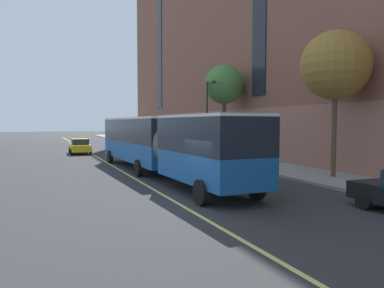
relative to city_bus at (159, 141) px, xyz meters
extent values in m
plane|color=#303033|center=(-0.23, -8.14, -2.06)|extent=(260.00, 260.00, 0.00)
cube|color=gray|center=(8.40, -5.14, -1.98)|extent=(4.39, 160.00, 0.15)
cube|color=#1E232B|center=(10.55, 33.11, 15.59)|extent=(0.10, 2.00, 24.38)
cube|color=#19569E|center=(-0.12, 3.74, -0.81)|extent=(2.91, 12.29, 1.26)
cube|color=black|center=(-0.12, 3.74, 0.59)|extent=(2.93, 12.29, 1.54)
cube|color=silver|center=(-0.12, 3.74, 1.42)|extent=(2.94, 12.29, 0.12)
cube|color=#19232D|center=(-0.32, 9.88, 0.43)|extent=(2.31, 0.16, 1.15)
cube|color=orange|center=(-0.32, 9.89, 1.18)|extent=(1.76, 0.12, 0.28)
cube|color=black|center=(-0.32, 9.90, -1.34)|extent=(2.47, 0.20, 0.24)
cube|color=white|center=(-1.20, 9.87, -1.09)|extent=(0.28, 0.07, 0.18)
cube|color=white|center=(0.55, 9.93, -1.09)|extent=(0.28, 0.07, 0.18)
cylinder|color=#595651|center=(0.09, -2.86, -0.04)|extent=(2.42, 1.08, 2.39)
cube|color=#19569E|center=(0.22, -6.66, -0.81)|extent=(2.73, 6.67, 1.26)
cube|color=black|center=(0.22, -6.66, 0.59)|extent=(2.74, 6.67, 1.54)
cube|color=silver|center=(0.22, -6.66, 1.42)|extent=(2.75, 6.67, 0.12)
cylinder|color=black|center=(-1.52, 7.97, -1.56)|extent=(0.33, 1.01, 1.00)
cylinder|color=black|center=(0.99, 8.06, -1.56)|extent=(0.33, 1.01, 1.00)
cylinder|color=black|center=(-1.26, 0.04, -1.56)|extent=(0.33, 1.01, 1.00)
cylinder|color=black|center=(1.25, 0.12, -1.56)|extent=(0.33, 1.01, 1.00)
cylinder|color=black|center=(-0.98, -8.51, -1.56)|extent=(0.33, 1.01, 1.00)
cylinder|color=black|center=(1.53, -8.43, -1.56)|extent=(0.33, 1.01, 1.00)
cylinder|color=black|center=(4.22, -11.44, -1.74)|extent=(0.23, 0.64, 0.64)
cube|color=#4C4C51|center=(4.97, 10.37, -1.42)|extent=(1.89, 4.75, 0.64)
cube|color=#232D38|center=(4.96, 10.14, -0.82)|extent=(1.59, 2.16, 0.56)
cube|color=#4C4C51|center=(4.96, 10.14, -0.52)|extent=(1.55, 2.07, 0.04)
cylinder|color=black|center=(4.19, 11.86, -1.74)|extent=(0.24, 0.65, 0.64)
cylinder|color=black|center=(5.87, 11.79, -1.74)|extent=(0.24, 0.65, 0.64)
cylinder|color=black|center=(4.08, 8.95, -1.74)|extent=(0.24, 0.65, 0.64)
cylinder|color=black|center=(5.76, 8.89, -1.74)|extent=(0.24, 0.65, 0.64)
cube|color=black|center=(4.96, 2.85, -1.42)|extent=(1.85, 4.56, 0.64)
cube|color=#232D38|center=(4.95, 2.63, -0.82)|extent=(1.57, 2.07, 0.56)
cube|color=black|center=(4.95, 2.63, -0.52)|extent=(1.54, 1.98, 0.04)
cylinder|color=black|center=(4.15, 4.28, -1.74)|extent=(0.24, 0.65, 0.64)
cylinder|color=black|center=(5.84, 4.23, -1.74)|extent=(0.24, 0.65, 0.64)
cylinder|color=black|center=(4.07, 1.48, -1.74)|extent=(0.24, 0.65, 0.64)
cylinder|color=black|center=(5.76, 1.43, -1.74)|extent=(0.24, 0.65, 0.64)
cube|color=yellow|center=(-2.77, 18.16, -1.42)|extent=(1.92, 4.36, 0.64)
cube|color=#232D38|center=(-2.78, 17.95, -0.82)|extent=(1.66, 1.97, 0.56)
cube|color=yellow|center=(-2.78, 17.95, -0.52)|extent=(1.62, 1.89, 0.04)
cylinder|color=black|center=(-3.65, 19.52, -1.74)|extent=(0.23, 0.64, 0.64)
cylinder|color=black|center=(-1.84, 19.49, -1.74)|extent=(0.23, 0.64, 0.64)
cylinder|color=black|center=(-3.70, 16.84, -1.74)|extent=(0.23, 0.64, 0.64)
cylinder|color=black|center=(-1.89, 16.81, -1.74)|extent=(0.23, 0.64, 0.64)
cylinder|color=brown|center=(8.65, -5.18, 0.68)|extent=(0.27, 0.27, 5.17)
sphere|color=olive|center=(8.65, -5.18, 4.32)|extent=(3.85, 3.85, 3.85)
cylinder|color=brown|center=(8.65, 8.23, 0.82)|extent=(0.35, 0.35, 5.46)
sphere|color=#4C843D|center=(8.65, 8.23, 4.51)|extent=(3.48, 3.48, 3.48)
cylinder|color=#2D2D30|center=(6.81, 7.87, 1.37)|extent=(0.16, 0.16, 6.55)
cylinder|color=#2D2D30|center=(6.81, 7.32, 4.55)|extent=(0.10, 1.10, 0.10)
cube|color=#3D3D3F|center=(6.81, 6.77, 4.50)|extent=(0.36, 0.60, 0.20)
cylinder|color=red|center=(6.71, 17.47, -1.63)|extent=(0.24, 0.24, 0.55)
sphere|color=silver|center=(6.71, 17.47, -1.29)|extent=(0.20, 0.20, 0.20)
cylinder|color=silver|center=(6.55, 17.47, -1.58)|extent=(0.10, 0.09, 0.09)
cylinder|color=silver|center=(6.87, 17.47, -1.58)|extent=(0.10, 0.09, 0.09)
cube|color=#E0D66B|center=(-1.70, -5.14, -2.05)|extent=(0.16, 140.00, 0.01)
camera|label=1|loc=(-6.76, -21.52, 1.12)|focal=35.00mm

